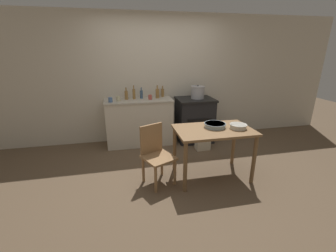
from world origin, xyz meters
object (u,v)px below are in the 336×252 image
Objects in this scene: bottle_center_left at (134,94)px; mixing_bowl_small at (238,126)px; work_table at (213,136)px; bottle_left at (157,93)px; chair at (156,153)px; stove at (194,119)px; mixing_bowl_large at (215,125)px; cup_right at (110,100)px; bottle_center at (163,93)px; stock_pot at (198,92)px; cup_center_right at (150,97)px; flour_sack at (203,142)px; bottle_far_left at (141,94)px; cup_mid_right at (118,99)px; bottle_mid_left at (126,95)px.

mixing_bowl_small is at bearing -50.10° from bottle_center_left.
bottle_left reaches higher than work_table.
work_table is at bearing -27.10° from chair.
bottle_left is at bearing 170.54° from stove.
mixing_bowl_large is 3.60× the size of cup_right.
mixing_bowl_large is 1.42× the size of bottle_center.
stock_pot reaches higher than work_table.
cup_center_right is (-0.76, 1.42, 0.16)m from mixing_bowl_large.
work_table is at bearing -75.88° from bottle_center.
flour_sack is 1.31m from bottle_center.
cup_right reaches higher than stove.
work_table is 1.72m from bottle_left.
cup_right is at bearing -168.85° from bottle_left.
bottle_far_left reaches higher than stove.
stove is 2.88× the size of mixing_bowl_large.
chair is 3.84× the size of bottle_center.
cup_mid_right is (-0.46, -0.14, -0.04)m from bottle_far_left.
stove is 1.23m from bottle_far_left.
stock_pot reaches higher than bottle_mid_left.
work_table is at bearing -43.61° from cup_right.
bottle_center is (0.13, 0.11, -0.01)m from bottle_left.
chair is at bearing -78.01° from bottle_mid_left.
work_table is at bearing -102.89° from flour_sack.
stove is 1.06m from cup_center_right.
cup_center_right is (-0.72, 1.49, 0.31)m from work_table.
bottle_center_left is at bearing 124.97° from mixing_bowl_large.
mixing_bowl_large is 1.71m from bottle_center.
bottle_mid_left is (-0.62, -0.00, -0.01)m from bottle_left.
cup_mid_right is at bearing 161.53° from flour_sack.
stock_pot is (0.03, 0.50, 0.88)m from flour_sack.
bottle_center_left reaches higher than cup_mid_right.
cup_mid_right reaches higher than cup_right.
mixing_bowl_large is 1.44× the size of bottle_far_left.
cup_center_right reaches higher than flour_sack.
bottle_center_left is (-0.47, 0.00, 0.01)m from bottle_left.
stove is 3.27× the size of stock_pot.
stock_pot is at bearing 81.46° from mixing_bowl_large.
bottle_center_left reaches higher than bottle_center.
bottle_mid_left reaches higher than mixing_bowl_large.
chair is at bearing -65.24° from cup_right.
bottle_left reaches higher than flour_sack.
cup_right is at bearing -164.45° from bottle_center.
cup_right is (-0.15, -0.07, -0.00)m from cup_mid_right.
bottle_left reaches higher than bottle_far_left.
chair is at bearing -104.26° from bottle_center.
flour_sack is 1.08× the size of stock_pot.
stock_pot reaches higher than bottle_left.
cup_right is (-1.69, -0.05, 0.51)m from stove.
bottle_center_left is (-1.38, 1.65, 0.22)m from mixing_bowl_small.
bottle_far_left reaches higher than cup_mid_right.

